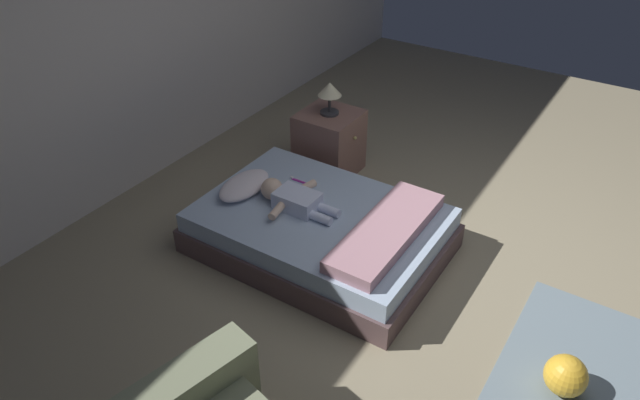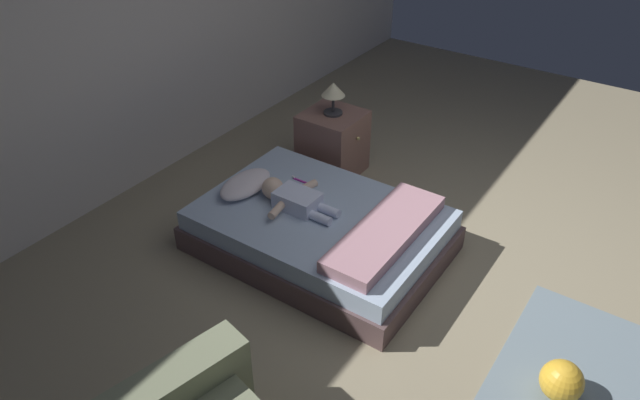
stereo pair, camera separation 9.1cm
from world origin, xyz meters
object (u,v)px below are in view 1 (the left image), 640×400
bed (320,231)px  toy_ball (566,376)px  pillow (244,185)px  nightstand (329,143)px  toothbrush (299,181)px  baby (292,198)px  lamp (330,92)px

bed → toy_ball: (-0.32, -1.81, -0.04)m
pillow → nightstand: 1.05m
toothbrush → baby: bearing=-153.2°
pillow → toothbrush: size_ratio=2.99×
bed → toothbrush: (0.24, 0.35, 0.17)m
baby → bed: bearing=-78.1°
baby → toy_ball: baby is taller
bed → toothbrush: 0.46m
baby → toothbrush: baby is taller
baby → lamp: 1.11m
baby → lamp: (1.00, 0.32, 0.36)m
bed → lamp: (0.95, 0.52, 0.59)m
baby → lamp: size_ratio=2.22×
lamp → toy_ball: bearing=-118.7°
lamp → toy_ball: size_ratio=1.18×
pillow → nightstand: nightstand is taller
pillow → lamp: bearing=-4.6°
toothbrush → nightstand: size_ratio=0.29×
toothbrush → lamp: size_ratio=0.57×
nightstand → toothbrush: bearing=-166.3°
nightstand → lamp: (-0.00, 0.00, 0.47)m
bed → lamp: size_ratio=6.23×
nightstand → bed: bearing=-151.2°
pillow → nightstand: (1.04, -0.08, -0.10)m
pillow → baby: size_ratio=0.77×
bed → pillow: 0.65m
toy_ball → pillow: bearing=84.4°
bed → pillow: pillow is taller
nightstand → lamp: bearing=90.0°
bed → baby: size_ratio=2.81×
baby → toy_ball: (-0.28, -2.01, -0.27)m
bed → pillow: size_ratio=3.63×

